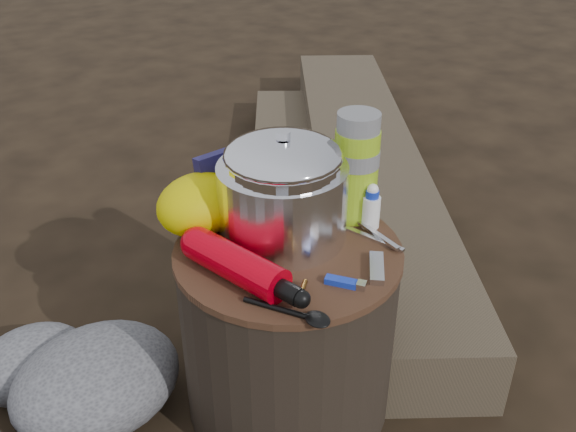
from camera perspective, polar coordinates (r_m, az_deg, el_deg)
ground at (r=1.50m, az=0.00°, el=-15.96°), size 60.00×60.00×0.00m
stump at (r=1.36m, az=0.00°, el=-10.10°), size 0.44×0.44×0.41m
log_main at (r=2.26m, az=6.78°, el=4.26°), size 1.53×1.86×0.17m
log_small at (r=2.40m, az=-0.42°, el=5.17°), size 0.90×1.07×0.10m
foil_windscreen at (r=1.23m, az=-0.49°, el=1.29°), size 0.25×0.25×0.15m
camping_pot at (r=1.21m, az=-0.42°, el=2.31°), size 0.22×0.22×0.22m
fuel_bottle at (r=1.14m, az=-4.60°, el=-4.34°), size 0.11×0.28×0.07m
thermos at (r=1.29m, az=6.10°, el=4.36°), size 0.09×0.09×0.22m
travel_mug at (r=1.32m, az=0.07°, el=2.56°), size 0.08×0.08×0.12m
stuff_sack at (r=1.27m, az=-7.88°, el=1.04°), size 0.18×0.14×0.12m
food_pouch at (r=1.32m, az=-5.78°, el=2.82°), size 0.11×0.03×0.14m
lighter at (r=1.14m, az=4.77°, el=-5.84°), size 0.05×0.07×0.01m
multitool at (r=1.18m, az=7.91°, el=-4.63°), size 0.08×0.08×0.01m
pot_grabber at (r=1.27m, az=7.63°, el=-1.90°), size 0.04×0.14×0.01m
spork at (r=1.08m, az=-0.82°, el=-8.24°), size 0.10×0.15×0.01m
squeeze_bottle at (r=1.29m, az=7.44°, el=0.70°), size 0.04×0.04×0.09m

